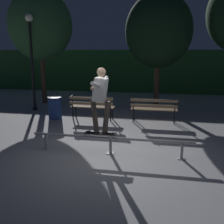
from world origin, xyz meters
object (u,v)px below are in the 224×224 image
Objects in this scene: tree_behind_benches at (159,31)px; tree_far_left at (40,25)px; skateboard at (101,133)px; grind_rail at (111,141)px; trash_can at (55,108)px; park_bench_leftmost at (92,105)px; skateboarder at (100,95)px; lamp_post_left at (31,50)px; park_bench_left_center at (154,107)px.

tree_far_left is (-5.30, -0.34, 0.28)m from tree_behind_benches.
skateboard is 0.15× the size of tree_far_left.
trash_can is at bearing 132.06° from grind_rail.
park_bench_leftmost is at bearing 108.99° from skateboard.
park_bench_leftmost reaches higher than grind_rail.
skateboard is 3.86m from trash_can.
tree_behind_benches is at bearing 79.52° from skateboarder.
tree_far_left reaches higher than trash_can.
tree_behind_benches is 5.43m from lamp_post_left.
trash_can is (-1.37, -0.14, -0.12)m from park_bench_leftmost.
tree_behind_benches is 5.56m from trash_can.
skateboarder is at bearing -50.59° from trash_can.
skateboard is at bearing -47.42° from lamp_post_left.
skateboarder reaches higher than skateboard.
tree_far_left is (-4.16, 5.76, 3.09)m from skateboard.
tree_behind_benches is 0.95× the size of tree_far_left.
lamp_post_left is at bearing 167.40° from park_bench_left_center.
tree_far_left is 1.33× the size of lamp_post_left.
skateboarder is at bearing -47.40° from lamp_post_left.
skateboarder is 7.43m from tree_far_left.
skateboarder reaches higher than park_bench_left_center.
park_bench_leftmost is 0.41× the size of lamp_post_left.
skateboarder is 1.95× the size of trash_can.
park_bench_leftmost reaches higher than skateboard.
lamp_post_left is (-4.15, 4.25, 2.16)m from grind_rail.
trash_can is (-2.69, 2.98, 0.09)m from grind_rail.
park_bench_left_center is 0.31× the size of tree_far_left.
lamp_post_left reaches higher than skateboarder.
tree_behind_benches is (1.13, 6.10, 2.81)m from skateboard.
park_bench_left_center is at bearing -89.77° from tree_behind_benches.
tree_far_left is at bearing 121.70° from trash_can.
trash_can is at bearing -58.30° from tree_far_left.
tree_behind_benches is (1.13, 6.10, 1.87)m from skateboarder.
skateboarder is (0.00, -0.00, 0.94)m from skateboard.
tree_behind_benches reaches higher than park_bench_leftmost.
skateboarder is at bearing -70.97° from park_bench_leftmost.
park_bench_left_center is 5.53m from lamp_post_left.
tree_behind_benches is at bearing 53.50° from park_bench_leftmost.
park_bench_left_center is (1.14, 3.12, 0.04)m from skateboard.
lamp_post_left is at bearing 134.30° from grind_rail.
trash_can is (-2.45, 2.98, -0.08)m from skateboard.
skateboarder is 0.30× the size of tree_far_left.
tree_far_left is at bearing 99.68° from lamp_post_left.
park_bench_left_center is 6.66m from tree_far_left.
park_bench_left_center is at bearing -26.43° from tree_far_left.
lamp_post_left reaches higher than skateboard.
park_bench_left_center is at bearing 2.27° from trash_can.
skateboard reaches higher than grind_rail.
skateboarder is 0.32× the size of tree_behind_benches.
skateboarder is 0.97× the size of park_bench_left_center.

